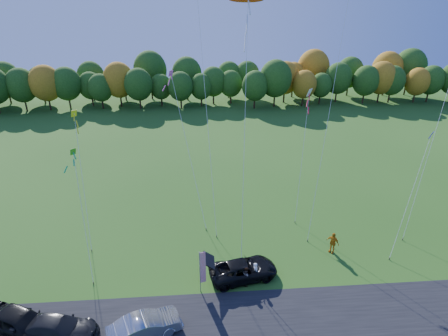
{
  "coord_description": "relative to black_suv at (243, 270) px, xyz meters",
  "views": [
    {
      "loc": [
        -2.05,
        -20.8,
        19.13
      ],
      "look_at": [
        0.0,
        6.0,
        7.0
      ],
      "focal_mm": 28.0,
      "sensor_mm": 36.0,
      "label": 1
    }
  ],
  "objects": [
    {
      "name": "dark_truck_b",
      "position": [
        -14.92,
        -4.09,
        0.15
      ],
      "size": [
        5.61,
        4.07,
        1.78
      ],
      "primitive_type": "imported",
      "rotation": [
        0.0,
        0.0,
        1.14
      ],
      "color": "black",
      "rests_on": "ground"
    },
    {
      "name": "kite_delta_red",
      "position": [
        0.52,
        4.91,
        10.39
      ],
      "size": [
        2.9,
        9.23,
        21.74
      ],
      "color": "#4C3F33",
      "rests_on": "ground"
    },
    {
      "name": "silver_sedan",
      "position": [
        -6.95,
        -4.89,
        0.03
      ],
      "size": [
        4.92,
        3.28,
        1.53
      ],
      "primitive_type": "imported",
      "rotation": [
        0.0,
        0.0,
        1.96
      ],
      "color": "#A2A1A6",
      "rests_on": "ground"
    },
    {
      "name": "tree_line",
      "position": [
        -1.09,
        54.48,
        -0.74
      ],
      "size": [
        116.0,
        12.0,
        10.0
      ],
      "primitive_type": null,
      "color": "#1E4711",
      "rests_on": "ground"
    },
    {
      "name": "ground",
      "position": [
        -1.09,
        -0.52,
        -0.74
      ],
      "size": [
        160.0,
        160.0,
        0.0
      ],
      "primitive_type": "plane",
      "color": "#214C14"
    },
    {
      "name": "person_tailgate_a",
      "position": [
        0.88,
        -0.44,
        0.1
      ],
      "size": [
        0.54,
        0.69,
        1.68
      ],
      "primitive_type": "imported",
      "rotation": [
        0.0,
        0.0,
        1.83
      ],
      "color": "white",
      "rests_on": "ground"
    },
    {
      "name": "kite_parafoil_orange",
      "position": [
        9.26,
        9.73,
        12.8
      ],
      "size": [
        7.51,
        11.69,
        27.47
      ],
      "color": "#4C3F33",
      "rests_on": "ground"
    },
    {
      "name": "kite_diamond_pink",
      "position": [
        -4.23,
        10.72,
        6.08
      ],
      "size": [
        3.57,
        8.57,
        14.03
      ],
      "color": "#4C3F33",
      "rests_on": "ground"
    },
    {
      "name": "kite_diamond_yellow",
      "position": [
        -13.57,
        7.37,
        4.73
      ],
      "size": [
        2.2,
        6.86,
        11.29
      ],
      "color": "#4C3F33",
      "rests_on": "ground"
    },
    {
      "name": "kite_delta_blue",
      "position": [
        -2.65,
        11.27,
        15.25
      ],
      "size": [
        3.26,
        12.47,
        32.19
      ],
      "color": "#4C3F33",
      "rests_on": "ground"
    },
    {
      "name": "kite_parafoil_rainbow",
      "position": [
        18.48,
        7.51,
        9.55
      ],
      "size": [
        8.45,
        8.21,
        20.96
      ],
      "color": "#4C3F33",
      "rests_on": "ground"
    },
    {
      "name": "person_tailgate_b",
      "position": [
        0.14,
        -0.76,
        0.04
      ],
      "size": [
        0.59,
        0.76,
        1.55
      ],
      "primitive_type": "imported",
      "rotation": [
        0.0,
        0.0,
        1.58
      ],
      "color": "gray",
      "rests_on": "ground"
    },
    {
      "name": "person_east",
      "position": [
        8.04,
        2.56,
        0.23
      ],
      "size": [
        1.12,
        1.15,
        1.94
      ],
      "primitive_type": "imported",
      "rotation": [
        0.0,
        0.0,
        -0.82
      ],
      "color": "#C77A12",
      "rests_on": "ground"
    },
    {
      "name": "feather_flag",
      "position": [
        -3.2,
        -1.22,
        1.45
      ],
      "size": [
        0.47,
        0.19,
        3.6
      ],
      "color": "#999999",
      "rests_on": "ground"
    },
    {
      "name": "dark_truck_a",
      "position": [
        -12.42,
        -4.63,
        -0.0
      ],
      "size": [
        5.35,
        2.94,
        1.47
      ],
      "primitive_type": "imported",
      "rotation": [
        0.0,
        0.0,
        1.39
      ],
      "color": "black",
      "rests_on": "ground"
    },
    {
      "name": "kite_diamond_blue_low",
      "position": [
        14.59,
        3.33,
        4.07
      ],
      "size": [
        4.64,
        4.89,
        10.09
      ],
      "color": "#4C3F33",
      "rests_on": "ground"
    },
    {
      "name": "black_suv",
      "position": [
        0.0,
        0.0,
        0.0
      ],
      "size": [
        5.69,
        3.46,
        1.48
      ],
      "primitive_type": "imported",
      "rotation": [
        0.0,
        0.0,
        1.77
      ],
      "color": "black",
      "rests_on": "ground"
    },
    {
      "name": "asphalt_strip",
      "position": [
        -1.09,
        -4.52,
        -0.73
      ],
      "size": [
        90.0,
        6.0,
        0.01
      ],
      "primitive_type": "cube",
      "color": "black",
      "rests_on": "ground"
    },
    {
      "name": "kite_diamond_white",
      "position": [
        6.98,
        9.79,
        5.35
      ],
      "size": [
        2.44,
        5.67,
        12.54
      ],
      "color": "#4C3F33",
      "rests_on": "ground"
    },
    {
      "name": "kite_diamond_green",
      "position": [
        -12.23,
        2.39,
        4.02
      ],
      "size": [
        1.85,
        5.01,
        9.75
      ],
      "color": "#4C3F33",
      "rests_on": "ground"
    }
  ]
}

